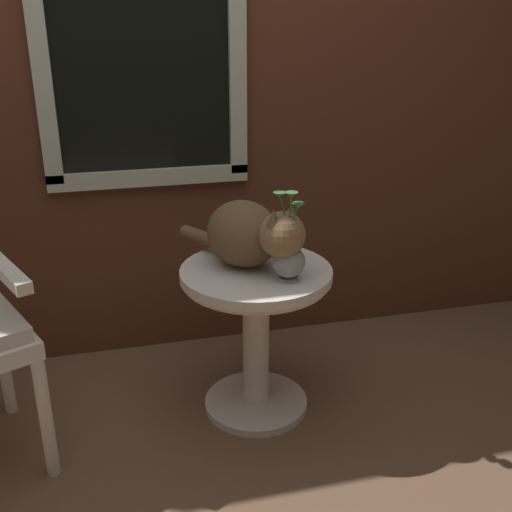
# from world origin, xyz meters

# --- Properties ---
(ground_plane) EXTENTS (6.00, 6.00, 0.00)m
(ground_plane) POSITION_xyz_m (0.00, 0.00, 0.00)
(ground_plane) COLOR brown
(back_wall) EXTENTS (4.00, 0.07, 2.60)m
(back_wall) POSITION_xyz_m (-0.00, 0.86, 1.30)
(back_wall) COLOR #562D1E
(back_wall) RESTS_ON ground_plane
(wicker_side_table) EXTENTS (0.56, 0.56, 0.59)m
(wicker_side_table) POSITION_xyz_m (0.29, 0.26, 0.42)
(wicker_side_table) COLOR silver
(wicker_side_table) RESTS_ON ground_plane
(cat) EXTENTS (0.38, 0.53, 0.26)m
(cat) POSITION_xyz_m (0.27, 0.28, 0.72)
(cat) COLOR brown
(cat) RESTS_ON wicker_side_table
(pewter_vase_with_ivy) EXTENTS (0.12, 0.13, 0.33)m
(pewter_vase_with_ivy) POSITION_xyz_m (0.38, 0.14, 0.69)
(pewter_vase_with_ivy) COLOR #99999E
(pewter_vase_with_ivy) RESTS_ON wicker_side_table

